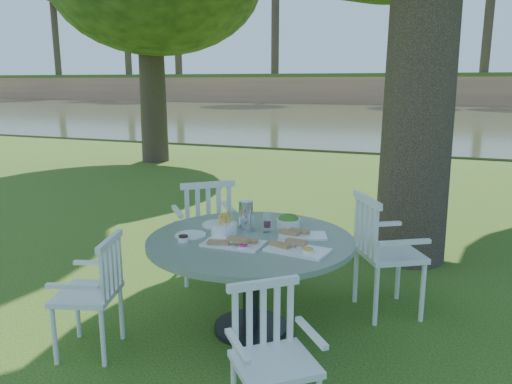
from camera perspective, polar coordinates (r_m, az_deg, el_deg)
ground at (r=4.69m, az=-0.90°, el=-10.70°), size 140.00×140.00×0.00m
table at (r=3.69m, az=-0.62°, el=-7.13°), size 1.51×1.51×0.73m
chair_ne at (r=4.11m, az=13.83°, el=-5.97°), size 0.65×0.66×0.97m
chair_nw at (r=4.65m, az=-5.76°, el=-3.48°), size 0.67×0.67×0.97m
chair_sw at (r=3.61m, az=-17.58°, el=-10.22°), size 0.50×0.51×0.83m
chair_se at (r=2.77m, az=1.54°, el=-17.19°), size 0.56×0.55×0.81m
tableware at (r=3.72m, az=-0.38°, el=-4.28°), size 1.17×0.78×0.22m
river at (r=27.10m, az=17.82°, el=8.02°), size 100.00×28.00×0.12m
far_bank at (r=45.45m, az=20.37°, el=18.60°), size 100.00×18.00×15.20m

